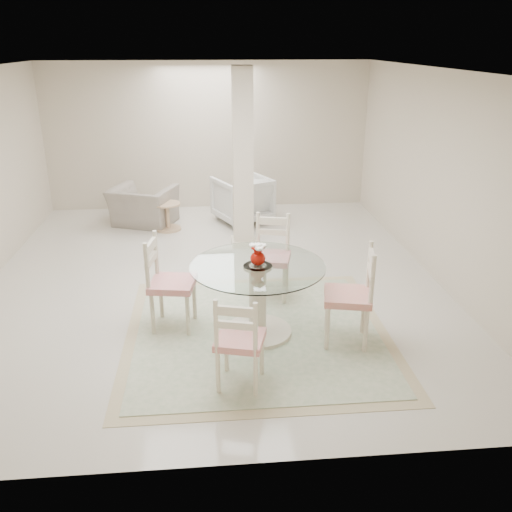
{
  "coord_description": "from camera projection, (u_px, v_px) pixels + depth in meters",
  "views": [
    {
      "loc": [
        -0.04,
        -6.76,
        3.02
      ],
      "look_at": [
        0.46,
        -1.34,
        0.85
      ],
      "focal_mm": 38.0,
      "sensor_mm": 36.0,
      "label": 1
    }
  ],
  "objects": [
    {
      "name": "side_table",
      "position": [
        168.0,
        217.0,
        9.22
      ],
      "size": [
        0.45,
        0.45,
        0.47
      ],
      "color": "tan",
      "rests_on": "ground"
    },
    {
      "name": "red_vase",
      "position": [
        258.0,
        255.0,
        5.64
      ],
      "size": [
        0.19,
        0.17,
        0.24
      ],
      "color": "#A30E05",
      "rests_on": "dining_table"
    },
    {
      "name": "dining_chair_south",
      "position": [
        239.0,
        336.0,
        4.85
      ],
      "size": [
        0.52,
        0.52,
        1.06
      ],
      "rotation": [
        0.0,
        0.0,
        2.88
      ],
      "color": "#F5EAC9",
      "rests_on": "ground"
    },
    {
      "name": "column",
      "position": [
        243.0,
        160.0,
        8.12
      ],
      "size": [
        0.3,
        0.3,
        2.7
      ],
      "primitive_type": "cube",
      "color": "beige",
      "rests_on": "ground"
    },
    {
      "name": "dining_chair_west",
      "position": [
        165.0,
        276.0,
        5.92
      ],
      "size": [
        0.55,
        0.55,
        1.19
      ],
      "rotation": [
        0.0,
        0.0,
        1.4
      ],
      "color": "beige",
      "rests_on": "ground"
    },
    {
      "name": "ground",
      "position": [
        214.0,
        279.0,
        7.37
      ],
      "size": [
        7.0,
        7.0,
        0.0
      ],
      "primitive_type": "plane",
      "color": "beige",
      "rests_on": "ground"
    },
    {
      "name": "armchair_white",
      "position": [
        242.0,
        199.0,
        9.59
      ],
      "size": [
        1.16,
        1.17,
        0.81
      ],
      "primitive_type": "imported",
      "rotation": [
        0.0,
        0.0,
        3.57
      ],
      "color": "silver",
      "rests_on": "ground"
    },
    {
      "name": "dining_chair_north",
      "position": [
        271.0,
        250.0,
        6.71
      ],
      "size": [
        0.55,
        0.55,
        1.15
      ],
      "rotation": [
        0.0,
        0.0,
        -0.23
      ],
      "color": "beige",
      "rests_on": "ground"
    },
    {
      "name": "area_rug",
      "position": [
        258.0,
        333.0,
        5.99
      ],
      "size": [
        2.89,
        2.89,
        0.02
      ],
      "color": "tan",
      "rests_on": "ground"
    },
    {
      "name": "dining_chair_east",
      "position": [
        356.0,
        289.0,
        5.6
      ],
      "size": [
        0.57,
        0.57,
        1.2
      ],
      "rotation": [
        0.0,
        0.0,
        -1.78
      ],
      "color": "#F3E3C8",
      "rests_on": "ground"
    },
    {
      "name": "room_shell",
      "position": [
        209.0,
        142.0,
        6.69
      ],
      "size": [
        6.02,
        7.02,
        2.71
      ],
      "color": "beige",
      "rests_on": "ground"
    },
    {
      "name": "dining_table",
      "position": [
        258.0,
        300.0,
        5.84
      ],
      "size": [
        1.43,
        1.43,
        0.82
      ],
      "rotation": [
        0.0,
        0.0,
        -0.26
      ],
      "color": "beige",
      "rests_on": "ground"
    },
    {
      "name": "recliner_taupe",
      "position": [
        143.0,
        206.0,
        9.46
      ],
      "size": [
        1.28,
        1.2,
        0.67
      ],
      "primitive_type": "imported",
      "rotation": [
        0.0,
        0.0,
        2.78
      ],
      "color": "gray",
      "rests_on": "ground"
    }
  ]
}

